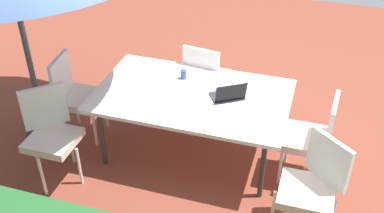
{
  "coord_description": "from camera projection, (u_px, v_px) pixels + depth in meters",
  "views": [
    {
      "loc": [
        -1.16,
        3.75,
        3.29
      ],
      "look_at": [
        0.0,
        0.0,
        0.61
      ],
      "focal_mm": 42.97,
      "sensor_mm": 36.0,
      "label": 1
    }
  ],
  "objects": [
    {
      "name": "dining_table",
      "position": [
        192.0,
        98.0,
        4.69
      ],
      "size": [
        1.97,
        1.19,
        0.76
      ],
      "color": "silver",
      "rests_on": "ground_plane"
    },
    {
      "name": "chair_south",
      "position": [
        206.0,
        77.0,
        5.37
      ],
      "size": [
        0.48,
        0.49,
        0.98
      ],
      "rotation": [
        0.0,
        0.0,
        -0.15
      ],
      "color": "beige",
      "rests_on": "ground_plane"
    },
    {
      "name": "laptop",
      "position": [
        228.0,
        95.0,
        4.57
      ],
      "size": [
        0.4,
        0.38,
        0.21
      ],
      "rotation": [
        0.0,
        0.0,
        0.57
      ],
      "color": "#2D2D33",
      "rests_on": "dining_table"
    },
    {
      "name": "chair_northwest",
      "position": [
        313.0,
        184.0,
        3.89
      ],
      "size": [
        0.58,
        0.58,
        0.98
      ],
      "rotation": [
        0.0,
        0.0,
        2.45
      ],
      "color": "beige",
      "rests_on": "ground_plane"
    },
    {
      "name": "chair_northeast",
      "position": [
        51.0,
        131.0,
        4.5
      ],
      "size": [
        0.59,
        0.59,
        0.98
      ],
      "rotation": [
        0.0,
        0.0,
        3.88
      ],
      "color": "beige",
      "rests_on": "ground_plane"
    },
    {
      "name": "chair_west",
      "position": [
        313.0,
        135.0,
        4.45
      ],
      "size": [
        0.48,
        0.46,
        0.98
      ],
      "rotation": [
        0.0,
        0.0,
        1.5
      ],
      "color": "beige",
      "rests_on": "ground_plane"
    },
    {
      "name": "cup",
      "position": [
        184.0,
        74.0,
        4.9
      ],
      "size": [
        0.06,
        0.06,
        0.1
      ],
      "primitive_type": "cylinder",
      "color": "#334C99",
      "rests_on": "dining_table"
    },
    {
      "name": "ground_plane",
      "position": [
        192.0,
        152.0,
        5.1
      ],
      "size": [
        10.0,
        10.0,
        0.02
      ],
      "primitive_type": "cube",
      "color": "brown"
    },
    {
      "name": "chair_east",
      "position": [
        76.0,
        93.0,
        5.07
      ],
      "size": [
        0.48,
        0.47,
        0.98
      ],
      "rotation": [
        0.0,
        0.0,
        4.82
      ],
      "color": "beige",
      "rests_on": "ground_plane"
    }
  ]
}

